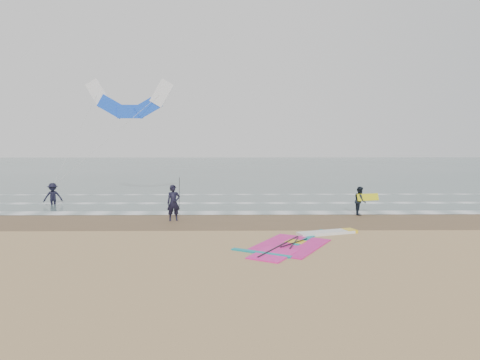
{
  "coord_description": "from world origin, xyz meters",
  "views": [
    {
      "loc": [
        -0.67,
        -15.79,
        4.13
      ],
      "look_at": [
        -0.41,
        5.0,
        2.2
      ],
      "focal_mm": 32.0,
      "sensor_mm": 36.0,
      "label": 1
    }
  ],
  "objects_px": {
    "person_wading": "(53,191)",
    "person_standing": "(174,203)",
    "windsurf_rig": "(302,242)",
    "person_walking": "(360,201)",
    "surf_kite": "(130,102)"
  },
  "relations": [
    {
      "from": "windsurf_rig",
      "to": "person_standing",
      "type": "distance_m",
      "value": 7.63
    },
    {
      "from": "person_wading",
      "to": "person_standing",
      "type": "bearing_deg",
      "value": -54.83
    },
    {
      "from": "windsurf_rig",
      "to": "person_walking",
      "type": "bearing_deg",
      "value": 56.55
    },
    {
      "from": "windsurf_rig",
      "to": "person_standing",
      "type": "height_order",
      "value": "person_standing"
    },
    {
      "from": "windsurf_rig",
      "to": "person_walking",
      "type": "relative_size",
      "value": 3.57
    },
    {
      "from": "windsurf_rig",
      "to": "person_wading",
      "type": "xyz_separation_m",
      "value": [
        -14.36,
        10.31,
        0.85
      ]
    },
    {
      "from": "person_walking",
      "to": "person_standing",
      "type": "bearing_deg",
      "value": 110.98
    },
    {
      "from": "surf_kite",
      "to": "person_standing",
      "type": "bearing_deg",
      "value": -62.88
    },
    {
      "from": "person_walking",
      "to": "person_wading",
      "type": "xyz_separation_m",
      "value": [
        -18.62,
        3.86,
        0.09
      ]
    },
    {
      "from": "person_standing",
      "to": "surf_kite",
      "type": "bearing_deg",
      "value": 100.32
    },
    {
      "from": "person_standing",
      "to": "person_walking",
      "type": "height_order",
      "value": "person_standing"
    },
    {
      "from": "person_wading",
      "to": "person_walking",
      "type": "bearing_deg",
      "value": -33.65
    },
    {
      "from": "windsurf_rig",
      "to": "person_wading",
      "type": "height_order",
      "value": "person_wading"
    },
    {
      "from": "person_standing",
      "to": "person_wading",
      "type": "xyz_separation_m",
      "value": [
        -8.5,
        5.5,
        -0.05
      ]
    },
    {
      "from": "person_walking",
      "to": "surf_kite",
      "type": "xyz_separation_m",
      "value": [
        -14.14,
        6.22,
        5.93
      ]
    }
  ]
}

